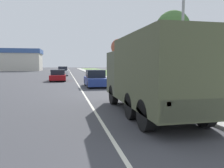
# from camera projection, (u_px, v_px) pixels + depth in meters

# --- Properties ---
(ground_plane) EXTENTS (180.00, 180.00, 0.00)m
(ground_plane) POSITION_uv_depth(u_px,v_px,m) (72.00, 75.00, 39.45)
(ground_plane) COLOR #424247
(lane_centre_stripe) EXTENTS (0.12, 120.00, 0.00)m
(lane_centre_stripe) POSITION_uv_depth(u_px,v_px,m) (72.00, 75.00, 39.45)
(lane_centre_stripe) COLOR silver
(lane_centre_stripe) RESTS_ON ground
(sidewalk_right) EXTENTS (1.80, 120.00, 0.12)m
(sidewalk_right) POSITION_uv_depth(u_px,v_px,m) (97.00, 75.00, 40.38)
(sidewalk_right) COLOR beige
(sidewalk_right) RESTS_ON ground
(grass_strip_right) EXTENTS (7.00, 120.00, 0.02)m
(grass_strip_right) POSITION_uv_depth(u_px,v_px,m) (120.00, 75.00, 41.31)
(grass_strip_right) COLOR #6B9347
(grass_strip_right) RESTS_ON ground
(military_truck) EXTENTS (2.38, 6.99, 3.17)m
(military_truck) POSITION_uv_depth(u_px,v_px,m) (152.00, 73.00, 8.94)
(military_truck) COLOR #474C38
(military_truck) RESTS_ON ground
(car_nearest_ahead) EXTENTS (1.82, 4.26, 1.54)m
(car_nearest_ahead) POSITION_uv_depth(u_px,v_px,m) (96.00, 79.00, 20.17)
(car_nearest_ahead) COLOR navy
(car_nearest_ahead) RESTS_ON ground
(car_second_ahead) EXTENTS (1.88, 4.26, 1.37)m
(car_second_ahead) POSITION_uv_depth(u_px,v_px,m) (58.00, 76.00, 26.95)
(car_second_ahead) COLOR maroon
(car_second_ahead) RESTS_ON ground
(car_third_ahead) EXTENTS (1.75, 4.77, 1.63)m
(car_third_ahead) POSITION_uv_depth(u_px,v_px,m) (63.00, 71.00, 38.91)
(car_third_ahead) COLOR silver
(car_third_ahead) RESTS_ON ground
(pickup_truck) EXTENTS (2.05, 5.61, 1.95)m
(pickup_truck) POSITION_uv_depth(u_px,v_px,m) (216.00, 83.00, 13.41)
(pickup_truck) COLOR maroon
(pickup_truck) RESTS_ON grass_strip_right
(lamp_post) EXTENTS (1.69, 0.24, 8.20)m
(lamp_post) POSITION_uv_depth(u_px,v_px,m) (180.00, 9.00, 11.16)
(lamp_post) COLOR gray
(lamp_post) RESTS_ON sidewalk_right
(tree_mid_right) EXTENTS (3.24, 3.24, 7.14)m
(tree_mid_right) POSITION_uv_depth(u_px,v_px,m) (173.00, 28.00, 20.85)
(tree_mid_right) COLOR brown
(tree_mid_right) RESTS_ON grass_strip_right
(tree_far_right) EXTENTS (2.71, 2.71, 6.22)m
(tree_far_right) POSITION_uv_depth(u_px,v_px,m) (119.00, 47.00, 36.24)
(tree_far_right) COLOR brown
(tree_far_right) RESTS_ON grass_strip_right
(building_distant) EXTENTS (15.95, 10.31, 6.46)m
(building_distant) POSITION_uv_depth(u_px,v_px,m) (14.00, 60.00, 65.81)
(building_distant) COLOR beige
(building_distant) RESTS_ON ground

